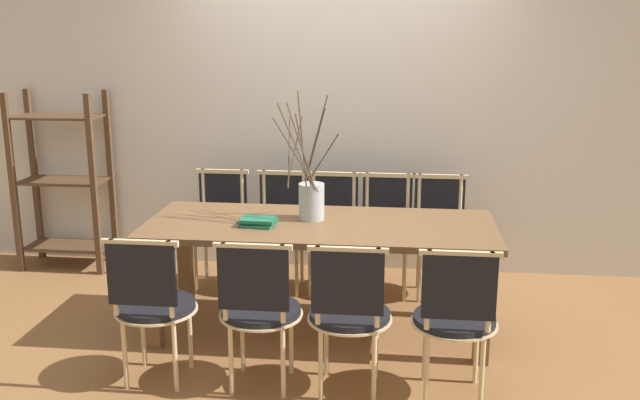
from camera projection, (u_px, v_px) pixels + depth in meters
The scene contains 15 objects.
ground_plane at pixel (320, 331), 4.68m from camera, with size 16.00×16.00×0.00m, color olive.
wall_rear at pixel (339, 71), 5.57m from camera, with size 12.00×0.06×3.20m.
dining_table at pixel (320, 239), 4.53m from camera, with size 2.21×0.89×0.74m.
chair_near_leftend at pixel (153, 302), 3.91m from camera, with size 0.46×0.46×0.88m.
chair_near_left at pixel (259, 306), 3.84m from camera, with size 0.46×0.46×0.88m.
chair_near_center at pixel (349, 310), 3.79m from camera, with size 0.46×0.46×0.88m.
chair_near_right at pixel (455, 315), 3.73m from camera, with size 0.46×0.46×0.88m.
chair_far_leftend at pixel (219, 224), 5.41m from camera, with size 0.46×0.46×0.88m.
chair_far_left at pixel (281, 226), 5.36m from camera, with size 0.46×0.46×0.88m.
chair_far_center at pixel (332, 228), 5.31m from camera, with size 0.46×0.46×0.88m.
chair_far_right at pixel (386, 229), 5.27m from camera, with size 0.46×0.46×0.88m.
chair_far_rightend at pixel (439, 231), 5.23m from camera, with size 0.46×0.46×0.88m.
vase_centerpiece at pixel (311, 199), 4.56m from camera, with size 0.41×0.41×0.82m.
book_stack at pixel (258, 222), 4.44m from camera, with size 0.24×0.21×0.05m.
shelving_rack at pixel (63, 181), 5.77m from camera, with size 0.71×0.39×1.45m.
Camera 1 is at (0.49, -4.31, 1.97)m, focal length 40.00 mm.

